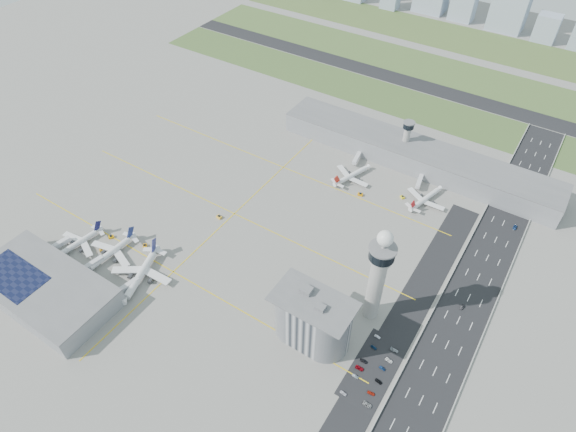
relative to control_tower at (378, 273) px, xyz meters
The scene contains 52 objects.
ground 80.47m from the control_tower, behind, with size 1000.00×1000.00×0.00m, color gray.
grass_strip_0 238.28m from the control_tower, 112.98° to the left, with size 480.00×50.00×0.08m, color #3F582A.
grass_strip_1 308.14m from the control_tower, 107.49° to the left, with size 480.00×60.00×0.08m, color #4D6630.
grass_strip_2 384.80m from the control_tower, 103.89° to the left, with size 480.00×70.00×0.08m, color #3E5327.
runway 272.40m from the control_tower, 109.91° to the left, with size 480.00×22.00×0.10m, color black.
highway 56.01m from the control_tower, 10.54° to the right, with size 28.00×500.00×0.10m, color black.
barrier_left 45.73m from the control_tower, 15.42° to the right, with size 0.60×500.00×1.20m, color #9E9E99.
barrier_right 67.08m from the control_tower, ahead, with size 0.60×500.00×1.20m, color #9E9E99.
landside_road 43.28m from the control_tower, 45.00° to the right, with size 18.00×260.00×0.08m, color black.
parking_lot 48.79m from the control_tower, 61.93° to the right, with size 20.00×44.00×0.10m, color black.
taxiway_line_h_0 123.35m from the control_tower, 161.26° to the right, with size 260.00×0.60×0.01m, color yellow.
taxiway_line_h_1 119.40m from the control_tower, 168.89° to the left, with size 260.00×0.60×0.01m, color yellow.
taxiway_line_h_2 143.16m from the control_tower, 143.79° to the left, with size 260.00×0.60×0.01m, color yellow.
taxiway_line_v 119.40m from the control_tower, 168.89° to the left, with size 0.60×260.00×0.01m, color yellow.
control_tower is the anchor object (origin of this frame).
secondary_tower 148.97m from the control_tower, 106.48° to the left, with size 8.60×8.60×31.90m.
admin_building 41.10m from the control_tower, 123.70° to the right, with size 42.00×24.00×33.50m.
terminal_pier 146.15m from the control_tower, 102.88° to the left, with size 210.00×32.00×15.80m.
near_terminal 185.86m from the control_tower, 150.65° to the right, with size 84.00×42.00×13.00m.
airplane_near_a 187.02m from the control_tower, 162.58° to the right, with size 35.80×30.43×10.02m, color white, non-canonical shape.
airplane_near_b 163.12m from the control_tower, 161.89° to the right, with size 39.28×33.39×11.00m, color white, non-canonical shape.
airplane_near_c 137.62m from the control_tower, 157.34° to the right, with size 44.71×38.01×12.52m, color white, non-canonical shape.
airplane_far_a 120.91m from the control_tower, 122.39° to the left, with size 35.80×30.43×10.02m, color white, non-canonical shape.
airplane_far_b 108.81m from the control_tower, 94.62° to the left, with size 35.52×30.19×9.95m, color white, non-canonical shape.
jet_bridge_near_0 200.06m from the control_tower, 159.55° to the right, with size 14.00×3.00×5.70m, color silver, non-canonical shape.
jet_bridge_near_1 172.69m from the control_tower, 156.00° to the right, with size 14.00×3.00×5.70m, color silver, non-canonical shape.
jet_bridge_near_2 146.36m from the control_tower, 151.10° to the right, with size 14.00×3.00×5.70m, color silver, non-canonical shape.
jet_bridge_far_0 145.99m from the control_tower, 119.45° to the left, with size 14.00×3.00×5.70m, color silver, non-canonical shape.
jet_bridge_far_1 129.66m from the control_tower, 99.16° to the left, with size 14.00×3.00×5.70m, color silver, non-canonical shape.
tug_0 172.54m from the control_tower, 166.77° to the right, with size 2.26×3.28×1.91m, color #F1A103, non-canonical shape.
tug_1 171.54m from the control_tower, 162.98° to the right, with size 2.43×3.53×2.05m, color orange, non-canonical shape.
tug_2 148.49m from the control_tower, 166.98° to the right, with size 2.27×3.31×1.92m, color orange, non-canonical shape.
tug_3 123.59m from the control_tower, behind, with size 2.41×3.51×2.04m, color gold, non-canonical shape.
tug_4 104.06m from the control_tower, 120.05° to the left, with size 2.41×3.51×2.04m, color orange, non-canonical shape.
tug_5 107.06m from the control_tower, 103.26° to the left, with size 2.10×3.06×1.78m, color yellow, non-canonical shape.
car_lot_0 61.09m from the control_tower, 78.77° to the right, with size 1.40×3.49×1.19m, color silver.
car_lot_1 52.80m from the control_tower, 74.48° to the right, with size 1.17×3.36×1.11m, color #9AA6B0.
car_lot_2 49.13m from the control_tower, 72.65° to the right, with size 2.00×4.34×1.21m, color maroon.
car_lot_3 46.05m from the control_tower, 70.00° to the right, with size 1.64×4.04×1.17m, color black.
car_lot_4 40.86m from the control_tower, 58.85° to the right, with size 1.36×3.37×1.15m, color navy.
car_lot_5 37.88m from the control_tower, 49.56° to the right, with size 1.15×3.30×1.09m, color silver.
car_lot_6 63.31m from the control_tower, 65.36° to the right, with size 2.07×4.48×1.25m, color gray.
car_lot_7 58.45m from the control_tower, 63.35° to the right, with size 1.54×3.80×1.10m, color #AA1F0F.
car_lot_8 53.41m from the control_tower, 58.11° to the right, with size 1.49×3.71×1.26m, color black.
car_lot_9 48.37m from the control_tower, 53.53° to the right, with size 1.15×3.29×1.08m, color #0E234B.
car_lot_10 45.71m from the control_tower, 45.20° to the right, with size 1.85×4.02×1.12m, color white.
car_lot_11 42.83m from the control_tower, 34.41° to the right, with size 1.73×4.27×1.24m, color #9DA3AB.
car_hw_1 62.50m from the control_tower, 36.74° to the left, with size 1.34×3.83×1.26m, color black.
car_hw_2 127.04m from the control_tower, 65.68° to the left, with size 2.16×4.68×1.30m, color navy.
car_hw_4 177.05m from the control_tower, 77.67° to the left, with size 1.53×3.80×1.30m, color #8B8DA2.
skyline_bldg_9 426.39m from the control_tower, 95.62° to the left, with size 36.96×29.57×62.11m, color #9EADC1.
skyline_bldg_10 416.22m from the control_tower, 89.82° to the left, with size 23.01×18.41×27.75m, color #9EADC1.
Camera 1 is at (117.75, -146.14, 225.21)m, focal length 30.00 mm.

